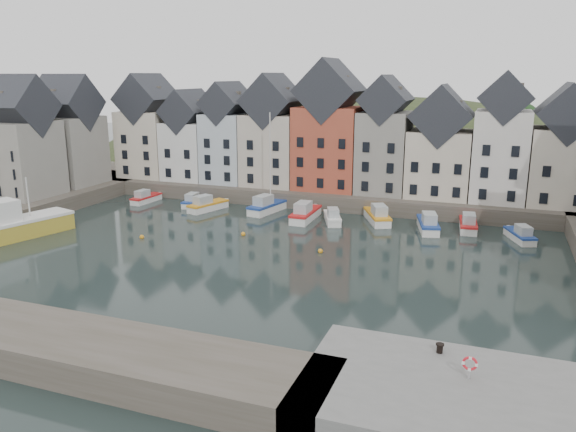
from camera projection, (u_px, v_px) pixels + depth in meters
The scene contains 20 objects.
ground at pixel (246, 261), 54.47m from camera, with size 260.00×260.00×0.00m, color black.
far_quay at pixel (332, 192), 81.49m from camera, with size 90.00×16.00×2.00m, color #454035.
near_quay at pixel (476, 409), 28.62m from camera, with size 18.00×10.00×2.00m, color #60605E.
hillside at pixel (367, 262), 109.76m from camera, with size 153.60×70.40×64.00m.
far_terrace at pixel (351, 140), 76.66m from camera, with size 72.37×8.16×17.78m.
left_terrace at pixel (46, 140), 76.72m from camera, with size 7.65×17.00×15.69m.
mooring_buoys at pixel (233, 240), 60.63m from camera, with size 20.50×5.50×0.50m.
boat_a at pixel (145, 198), 79.22m from camera, with size 2.00×5.44×2.05m.
boat_b at pixel (194, 201), 77.25m from camera, with size 2.06×5.47×2.06m.
boat_c at pixel (207, 205), 74.50m from camera, with size 3.65×6.38×2.34m.
boat_d at pixel (267, 206), 73.45m from camera, with size 3.43×7.15×13.13m.
boat_e at pixel (305, 214), 69.51m from camera, with size 2.24×6.98×2.67m.
boat_f at pixel (333, 218), 68.41m from camera, with size 3.62×5.71×2.10m.
boat_g at pixel (378, 216), 68.52m from camera, with size 4.65×6.92×2.56m.
boat_h at pixel (428, 224), 64.82m from camera, with size 3.45×6.77×2.49m.
boat_i at pixel (468, 224), 65.07m from camera, with size 2.41×6.19×2.32m.
boat_j at pixel (520, 235), 60.89m from camera, with size 3.45×5.56×2.04m.
large_vessel at pixel (6, 226), 60.91m from camera, with size 6.91×13.66×6.86m.
mooring_bollard at pixel (440, 348), 32.22m from camera, with size 0.48×0.48×0.56m.
life_ring_post at pixel (470, 364), 29.31m from camera, with size 0.80×0.17×1.30m.
Camera 1 is at (21.84, -47.09, 17.54)m, focal length 35.00 mm.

